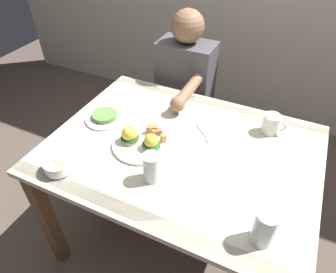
{
  "coord_description": "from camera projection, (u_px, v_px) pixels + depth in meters",
  "views": [
    {
      "loc": [
        0.37,
        -0.93,
        1.65
      ],
      "look_at": [
        -0.07,
        0.0,
        0.78
      ],
      "focal_mm": 31.94,
      "sensor_mm": 36.0,
      "label": 1
    }
  ],
  "objects": [
    {
      "name": "eggs_benedict_plate",
      "position": [
        141.0,
        141.0,
        1.35
      ],
      "size": [
        0.27,
        0.27,
        0.09
      ],
      "color": "white",
      "rests_on": "dining_table"
    },
    {
      "name": "dining_table",
      "position": [
        181.0,
        164.0,
        1.42
      ],
      "size": [
        1.2,
        0.9,
        0.74
      ],
      "color": "beige",
      "rests_on": "ground_plane"
    },
    {
      "name": "side_plate",
      "position": [
        105.0,
        117.0,
        1.51
      ],
      "size": [
        0.2,
        0.2,
        0.04
      ],
      "color": "white",
      "rests_on": "dining_table"
    },
    {
      "name": "coffee_mug",
      "position": [
        272.0,
        123.0,
        1.41
      ],
      "size": [
        0.11,
        0.08,
        0.09
      ],
      "color": "white",
      "rests_on": "dining_table"
    },
    {
      "name": "diner_person",
      "position": [
        184.0,
        90.0,
        1.91
      ],
      "size": [
        0.34,
        0.54,
        1.14
      ],
      "color": "#33333D",
      "rests_on": "ground_plane"
    },
    {
      "name": "water_glass_far",
      "position": [
        152.0,
        168.0,
        1.18
      ],
      "size": [
        0.07,
        0.07,
        0.13
      ],
      "color": "silver",
      "rests_on": "dining_table"
    },
    {
      "name": "ground_plane",
      "position": [
        178.0,
        236.0,
        1.83
      ],
      "size": [
        6.0,
        6.0,
        0.0
      ],
      "primitive_type": "plane",
      "color": "brown"
    },
    {
      "name": "fruit_bowl",
      "position": [
        58.0,
        165.0,
        1.23
      ],
      "size": [
        0.12,
        0.12,
        0.06
      ],
      "color": "white",
      "rests_on": "dining_table"
    },
    {
      "name": "fork",
      "position": [
        205.0,
        134.0,
        1.42
      ],
      "size": [
        0.12,
        0.12,
        0.0
      ],
      "color": "silver",
      "rests_on": "dining_table"
    },
    {
      "name": "water_glass_near",
      "position": [
        264.0,
        229.0,
        0.97
      ],
      "size": [
        0.08,
        0.08,
        0.14
      ],
      "color": "silver",
      "rests_on": "dining_table"
    }
  ]
}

